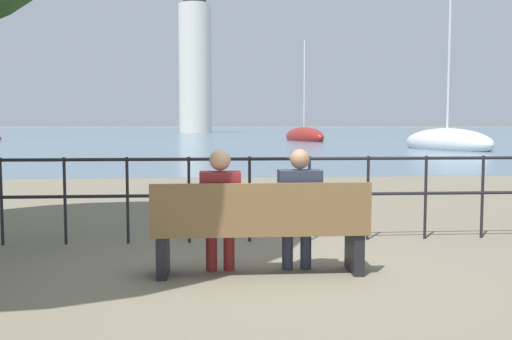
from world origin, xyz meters
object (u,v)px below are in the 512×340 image
Objects in this scene: seated_person_right at (299,205)px; harbor_lighthouse at (195,60)px; sailboat_1 at (304,137)px; seated_person_left at (220,206)px; sailboat_0 at (447,143)px; park_bench at (261,230)px.

harbor_lighthouse reaches higher than seated_person_right.
sailboat_1 is (7.45, 45.82, -0.28)m from seated_person_right.
sailboat_0 reaches higher than seated_person_left.
seated_person_left is 46.55m from sailboat_1.
seated_person_right is 30.05m from sailboat_0.
seated_person_left is at bearing -134.57° from sailboat_0.
seated_person_right is (0.76, -0.00, -0.00)m from seated_person_left.
sailboat_1 is at bearing 80.76° from seated_person_right.
seated_person_right is 0.04× the size of harbor_lighthouse.
seated_person_right is at bearing -133.27° from sailboat_0.
seated_person_left is (-0.38, 0.08, 0.22)m from park_bench.
harbor_lighthouse is (-16.91, 76.58, 13.19)m from sailboat_0.
seated_person_right is 0.13× the size of sailboat_1.
sailboat_0 is at bearing 63.96° from park_bench.
park_bench is 1.70× the size of seated_person_right.
harbor_lighthouse is at bearing 84.64° from sailboat_0.
harbor_lighthouse is at bearing 86.69° from sailboat_1.
sailboat_0 reaches higher than sailboat_1.
seated_person_left is at bearing -88.21° from harbor_lighthouse.
park_bench is 104.68m from harbor_lighthouse.
harbor_lighthouse is (-11.45, 57.89, 13.20)m from sailboat_1.
park_bench is at bearing -12.12° from seated_person_left.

